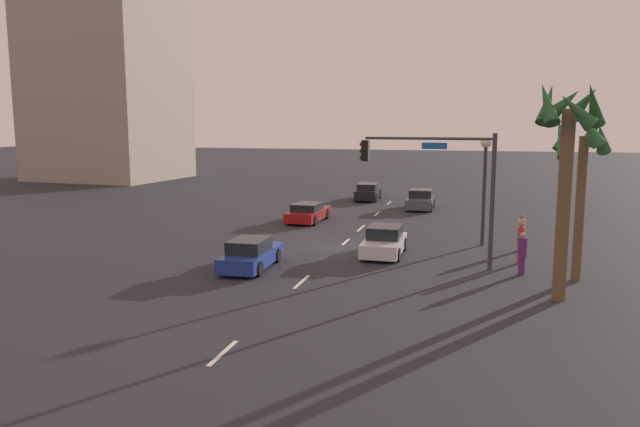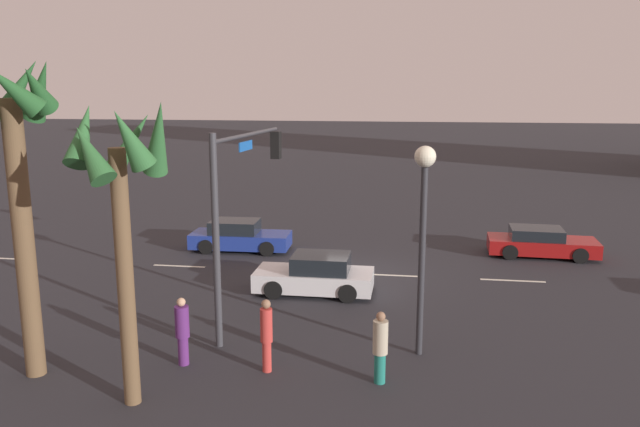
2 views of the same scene
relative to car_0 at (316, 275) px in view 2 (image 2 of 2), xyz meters
name	(u,v)px [view 2 (image 2 of 2)]	position (x,y,z in m)	size (l,w,h in m)	color
ground_plane	(356,274)	(-1.21, -2.46, -0.64)	(220.00, 220.00, 0.00)	#28282D
lane_stripe_2	(513,281)	(-7.09, -2.46, -0.63)	(2.38, 0.14, 0.01)	silver
lane_stripe_3	(394,275)	(-2.65, -2.46, -0.63)	(1.82, 0.14, 0.01)	silver
lane_stripe_4	(179,266)	(5.99, -2.46, -0.63)	(2.16, 0.14, 0.01)	silver
lane_stripe_5	(0,258)	(13.95, -2.46, -0.63)	(1.97, 0.14, 0.01)	silver
car_0	(316,275)	(0.00, 0.00, 0.00)	(4.11, 1.89, 1.39)	silver
car_2	(239,237)	(4.26, -5.28, -0.01)	(4.39, 1.89, 1.35)	navy
car_3	(541,243)	(-8.78, -6.27, -0.06)	(4.57, 2.09, 1.22)	maroon
traffic_signal	(242,190)	(1.80, 2.85, 3.46)	(0.71, 6.02, 5.94)	#38383D
streetlamp	(423,209)	(-3.56, 4.65, 3.37)	(0.56, 0.56, 5.66)	#2D2D33
pedestrian_0	(182,330)	(2.53, 6.23, 0.32)	(0.47, 0.47, 1.82)	#59266B
pedestrian_1	(380,346)	(-2.60, 6.50, 0.33)	(0.37, 0.37, 1.83)	#1E7266
pedestrian_2	(266,333)	(0.28, 6.30, 0.40)	(0.40, 0.40, 1.92)	#BF3833
palm_tree_0	(15,148)	(6.03, 7.27, 5.07)	(2.27, 2.56, 7.91)	brown
palm_tree_1	(122,179)	(2.94, 8.21, 4.55)	(2.37, 2.38, 6.96)	brown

